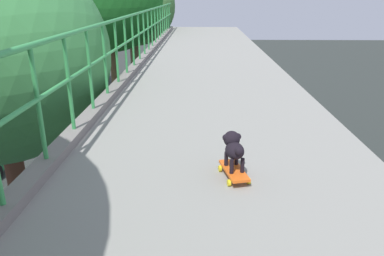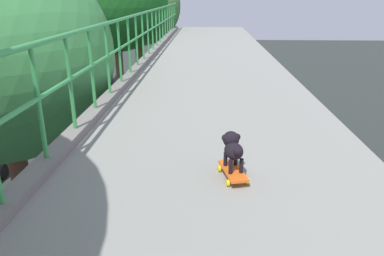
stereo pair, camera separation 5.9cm
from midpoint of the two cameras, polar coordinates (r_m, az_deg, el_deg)
car_grey_fifth at (r=11.88m, az=-27.65°, el=-15.04°), size 1.89×4.36×1.39m
city_bus at (r=27.76m, az=-18.12°, el=8.69°), size 2.56×10.73×3.55m
roadside_tree_far at (r=17.74m, az=-12.86°, el=18.95°), size 4.81×4.81×9.18m
roadside_tree_farthest at (r=21.46m, az=-9.43°, el=18.12°), size 4.77×4.77×8.58m
toy_skateboard at (r=3.38m, az=6.05°, el=-6.69°), size 0.28×0.47×0.08m
small_dog at (r=3.33m, az=6.00°, el=-2.92°), size 0.21×0.35×0.33m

